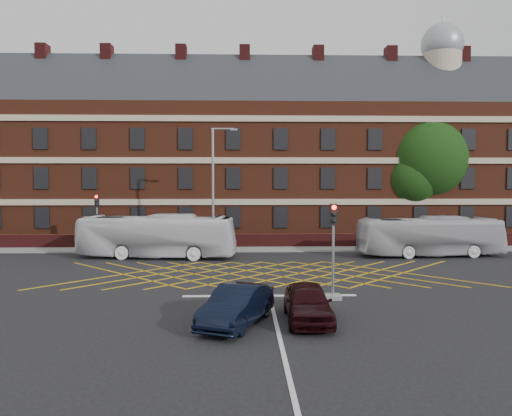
{
  "coord_description": "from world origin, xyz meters",
  "views": [
    {
      "loc": [
        -1.25,
        -26.14,
        5.3
      ],
      "look_at": [
        -0.49,
        1.5,
        3.78
      ],
      "focal_mm": 35.0,
      "sensor_mm": 36.0,
      "label": 1
    }
  ],
  "objects_px": {
    "car_maroon": "(308,302)",
    "utility_cabinet": "(259,300)",
    "bus_left": "(157,236)",
    "traffic_light_near": "(333,260)",
    "deciduous_tree": "(424,165)",
    "traffic_light_far": "(97,228)",
    "direction_signs": "(101,233)",
    "car_navy": "(237,305)",
    "bus_right": "(430,236)",
    "street_lamp": "(214,211)"
  },
  "relations": [
    {
      "from": "car_navy",
      "to": "deciduous_tree",
      "type": "height_order",
      "value": "deciduous_tree"
    },
    {
      "from": "traffic_light_far",
      "to": "deciduous_tree",
      "type": "bearing_deg",
      "value": 14.55
    },
    {
      "from": "bus_right",
      "to": "car_maroon",
      "type": "xyz_separation_m",
      "value": [
        -10.69,
        -15.89,
        -0.69
      ]
    },
    {
      "from": "utility_cabinet",
      "to": "traffic_light_far",
      "type": "bearing_deg",
      "value": 124.01
    },
    {
      "from": "traffic_light_near",
      "to": "traffic_light_far",
      "type": "xyz_separation_m",
      "value": [
        -14.83,
        15.26,
        0.0
      ]
    },
    {
      "from": "bus_left",
      "to": "car_maroon",
      "type": "relative_size",
      "value": 2.58
    },
    {
      "from": "direction_signs",
      "to": "bus_left",
      "type": "bearing_deg",
      "value": -35.94
    },
    {
      "from": "car_maroon",
      "to": "deciduous_tree",
      "type": "bearing_deg",
      "value": 62.89
    },
    {
      "from": "traffic_light_far",
      "to": "utility_cabinet",
      "type": "height_order",
      "value": "traffic_light_far"
    },
    {
      "from": "direction_signs",
      "to": "deciduous_tree",
      "type": "bearing_deg",
      "value": 13.65
    },
    {
      "from": "direction_signs",
      "to": "traffic_light_far",
      "type": "bearing_deg",
      "value": -103.06
    },
    {
      "from": "bus_left",
      "to": "street_lamp",
      "type": "height_order",
      "value": "street_lamp"
    },
    {
      "from": "car_maroon",
      "to": "street_lamp",
      "type": "xyz_separation_m",
      "value": [
        -4.48,
        17.11,
        2.4
      ]
    },
    {
      "from": "traffic_light_far",
      "to": "car_maroon",
      "type": "bearing_deg",
      "value": -54.71
    },
    {
      "from": "bus_left",
      "to": "direction_signs",
      "type": "xyz_separation_m",
      "value": [
        -4.79,
        3.48,
        -0.12
      ]
    },
    {
      "from": "street_lamp",
      "to": "traffic_light_far",
      "type": "bearing_deg",
      "value": 169.65
    },
    {
      "from": "car_navy",
      "to": "deciduous_tree",
      "type": "bearing_deg",
      "value": 79.16
    },
    {
      "from": "direction_signs",
      "to": "utility_cabinet",
      "type": "height_order",
      "value": "direction_signs"
    },
    {
      "from": "car_maroon",
      "to": "traffic_light_far",
      "type": "relative_size",
      "value": 0.98
    },
    {
      "from": "bus_right",
      "to": "car_navy",
      "type": "xyz_separation_m",
      "value": [
        -13.36,
        -16.29,
        -0.68
      ]
    },
    {
      "from": "car_navy",
      "to": "utility_cabinet",
      "type": "height_order",
      "value": "car_navy"
    },
    {
      "from": "car_navy",
      "to": "bus_right",
      "type": "bearing_deg",
      "value": 71.97
    },
    {
      "from": "traffic_light_near",
      "to": "deciduous_tree",
      "type": "bearing_deg",
      "value": 61.35
    },
    {
      "from": "car_maroon",
      "to": "deciduous_tree",
      "type": "distance_m",
      "value": 29.77
    },
    {
      "from": "traffic_light_near",
      "to": "utility_cabinet",
      "type": "height_order",
      "value": "traffic_light_near"
    },
    {
      "from": "bus_right",
      "to": "deciduous_tree",
      "type": "bearing_deg",
      "value": -20.46
    },
    {
      "from": "car_maroon",
      "to": "street_lamp",
      "type": "relative_size",
      "value": 0.46
    },
    {
      "from": "traffic_light_near",
      "to": "traffic_light_far",
      "type": "height_order",
      "value": "same"
    },
    {
      "from": "bus_right",
      "to": "direction_signs",
      "type": "xyz_separation_m",
      "value": [
        -23.82,
        3.3,
        -0.02
      ]
    },
    {
      "from": "traffic_light_near",
      "to": "utility_cabinet",
      "type": "xyz_separation_m",
      "value": [
        -3.36,
        -1.73,
        -1.36
      ]
    },
    {
      "from": "car_maroon",
      "to": "utility_cabinet",
      "type": "relative_size",
      "value": 5.2
    },
    {
      "from": "bus_right",
      "to": "traffic_light_far",
      "type": "xyz_separation_m",
      "value": [
        -23.93,
        2.82,
        0.36
      ]
    },
    {
      "from": "bus_left",
      "to": "utility_cabinet",
      "type": "xyz_separation_m",
      "value": [
        6.56,
        -13.99,
        -1.1
      ]
    },
    {
      "from": "bus_left",
      "to": "car_navy",
      "type": "xyz_separation_m",
      "value": [
        5.67,
        -16.12,
        -0.78
      ]
    },
    {
      "from": "deciduous_tree",
      "to": "traffic_light_far",
      "type": "relative_size",
      "value": 2.58
    },
    {
      "from": "traffic_light_far",
      "to": "direction_signs",
      "type": "relative_size",
      "value": 1.94
    },
    {
      "from": "bus_left",
      "to": "traffic_light_near",
      "type": "bearing_deg",
      "value": -133.88
    },
    {
      "from": "traffic_light_far",
      "to": "direction_signs",
      "type": "height_order",
      "value": "traffic_light_far"
    },
    {
      "from": "utility_cabinet",
      "to": "car_navy",
      "type": "bearing_deg",
      "value": -112.89
    },
    {
      "from": "bus_left",
      "to": "street_lamp",
      "type": "relative_size",
      "value": 1.19
    },
    {
      "from": "deciduous_tree",
      "to": "direction_signs",
      "type": "bearing_deg",
      "value": -166.35
    },
    {
      "from": "car_navy",
      "to": "car_maroon",
      "type": "height_order",
      "value": "car_navy"
    },
    {
      "from": "deciduous_tree",
      "to": "traffic_light_far",
      "type": "bearing_deg",
      "value": -165.45
    },
    {
      "from": "bus_right",
      "to": "traffic_light_far",
      "type": "height_order",
      "value": "traffic_light_far"
    },
    {
      "from": "deciduous_tree",
      "to": "traffic_light_near",
      "type": "bearing_deg",
      "value": -118.65
    },
    {
      "from": "bus_right",
      "to": "utility_cabinet",
      "type": "distance_m",
      "value": 18.9
    },
    {
      "from": "direction_signs",
      "to": "traffic_light_near",
      "type": "bearing_deg",
      "value": -46.92
    },
    {
      "from": "deciduous_tree",
      "to": "traffic_light_near",
      "type": "relative_size",
      "value": 2.58
    },
    {
      "from": "direction_signs",
      "to": "utility_cabinet",
      "type": "bearing_deg",
      "value": -56.97
    },
    {
      "from": "traffic_light_far",
      "to": "direction_signs",
      "type": "xyz_separation_m",
      "value": [
        0.11,
        0.48,
        -0.39
      ]
    }
  ]
}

